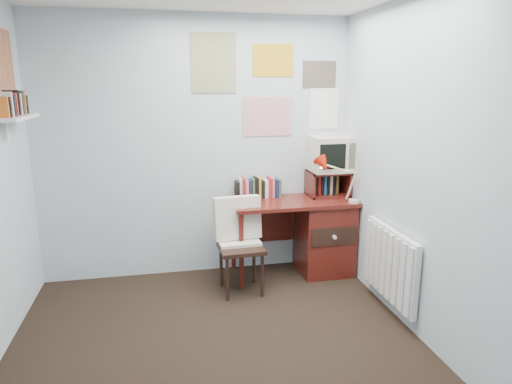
# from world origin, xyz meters

# --- Properties ---
(ground) EXTENTS (3.50, 3.50, 0.00)m
(ground) POSITION_xyz_m (0.00, 0.00, 0.00)
(ground) COLOR black
(ground) RESTS_ON ground
(back_wall) EXTENTS (3.00, 0.02, 2.50)m
(back_wall) POSITION_xyz_m (0.00, 1.75, 1.25)
(back_wall) COLOR silver
(back_wall) RESTS_ON ground
(right_wall) EXTENTS (0.02, 3.50, 2.50)m
(right_wall) POSITION_xyz_m (1.50, 0.00, 1.25)
(right_wall) COLOR silver
(right_wall) RESTS_ON ground
(desk) EXTENTS (1.20, 0.55, 0.76)m
(desk) POSITION_xyz_m (1.17, 1.48, 0.41)
(desk) COLOR maroon
(desk) RESTS_ON ground
(desk_chair) EXTENTS (0.45, 0.43, 0.84)m
(desk_chair) POSITION_xyz_m (0.33, 1.18, 0.42)
(desk_chair) COLOR black
(desk_chair) RESTS_ON ground
(desk_lamp) EXTENTS (0.29, 0.25, 0.39)m
(desk_lamp) POSITION_xyz_m (1.44, 1.27, 0.96)
(desk_lamp) COLOR red
(desk_lamp) RESTS_ON desk
(tv_riser) EXTENTS (0.40, 0.30, 0.25)m
(tv_riser) POSITION_xyz_m (1.29, 1.59, 0.89)
(tv_riser) COLOR maroon
(tv_riser) RESTS_ON desk
(crt_tv) EXTENTS (0.40, 0.37, 0.38)m
(crt_tv) POSITION_xyz_m (1.32, 1.61, 1.20)
(crt_tv) COLOR beige
(crt_tv) RESTS_ON tv_riser
(book_row) EXTENTS (0.60, 0.14, 0.22)m
(book_row) POSITION_xyz_m (0.66, 1.66, 0.87)
(book_row) COLOR maroon
(book_row) RESTS_ON desk
(radiator) EXTENTS (0.09, 0.80, 0.60)m
(radiator) POSITION_xyz_m (1.46, 0.55, 0.42)
(radiator) COLOR white
(radiator) RESTS_ON right_wall
(wall_shelf) EXTENTS (0.20, 0.62, 0.24)m
(wall_shelf) POSITION_xyz_m (-1.40, 1.10, 1.62)
(wall_shelf) COLOR white
(wall_shelf) RESTS_ON left_wall
(posters_back) EXTENTS (1.20, 0.01, 0.90)m
(posters_back) POSITION_xyz_m (0.70, 1.74, 1.85)
(posters_back) COLOR white
(posters_back) RESTS_ON back_wall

